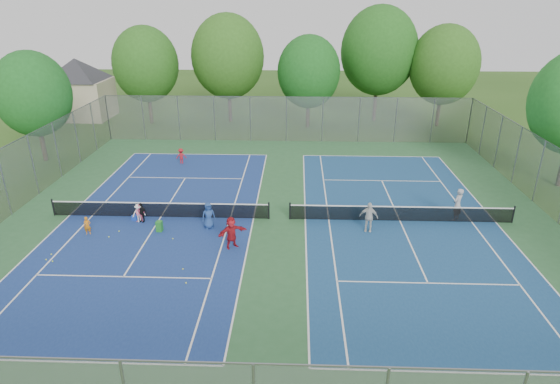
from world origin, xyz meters
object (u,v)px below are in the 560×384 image
(net_left, at_px, (160,210))
(ball_hopper, at_px, (159,226))
(net_right, at_px, (401,214))
(instructor, at_px, (457,205))
(ball_crate, at_px, (135,217))

(net_left, bearing_deg, ball_hopper, -76.47)
(net_right, bearing_deg, instructor, 4.82)
(net_right, relative_size, ball_hopper, 20.93)
(net_left, height_order, ball_crate, net_left)
(net_left, bearing_deg, instructor, 0.91)
(net_right, xyz_separation_m, ball_hopper, (-13.57, -1.80, -0.15))
(instructor, bearing_deg, net_left, -42.37)
(ball_crate, distance_m, ball_hopper, 2.30)
(net_left, height_order, instructor, instructor)
(ball_hopper, bearing_deg, net_left, 103.53)
(ball_crate, relative_size, instructor, 0.18)
(ball_crate, bearing_deg, net_right, 1.48)
(net_right, bearing_deg, net_left, 180.00)
(net_right, relative_size, ball_crate, 37.22)
(net_left, relative_size, ball_crate, 37.22)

